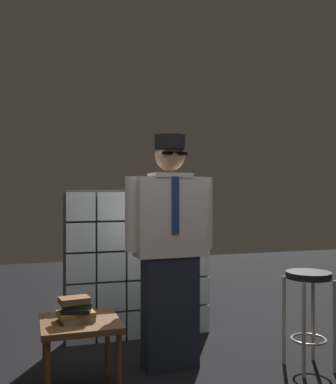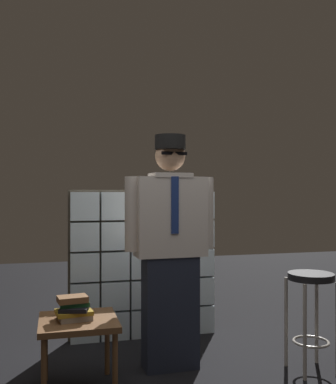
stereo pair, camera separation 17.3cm
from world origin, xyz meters
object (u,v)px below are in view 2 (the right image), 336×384
Objects in this scene: standing_person at (170,246)px; side_table at (78,328)px; bar_stool at (311,298)px; book_stack at (74,309)px.

side_table is (-0.70, -0.22, -0.50)m from standing_person.
side_table is (-1.71, 0.10, -0.13)m from bar_stool.
bar_stool is at bearing -3.22° from book_stack.
standing_person is at bearing 17.46° from side_table.
book_stack is (-0.73, -0.22, -0.37)m from standing_person.
standing_person is 3.41× the size of side_table.
side_table is at bearing 176.61° from bar_stool.
bar_stool reaches higher than side_table.
bar_stool is 1.71m from side_table.
standing_person is at bearing 17.07° from book_stack.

